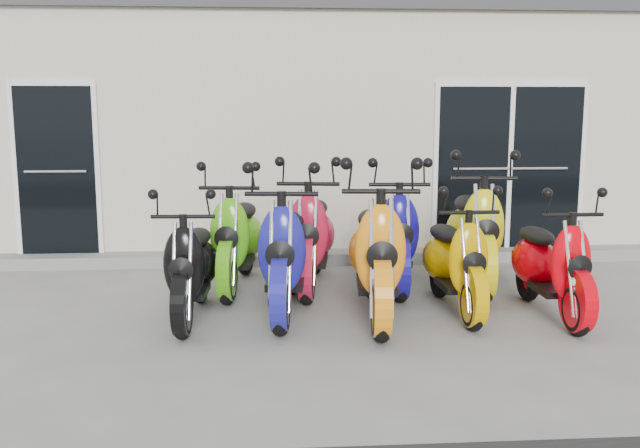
# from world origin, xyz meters

# --- Properties ---
(ground) EXTENTS (80.00, 80.00, 0.00)m
(ground) POSITION_xyz_m (0.00, 0.00, 0.00)
(ground) COLOR gray
(ground) RESTS_ON ground
(building) EXTENTS (14.00, 6.00, 3.20)m
(building) POSITION_xyz_m (0.00, 5.20, 1.60)
(building) COLOR beige
(building) RESTS_ON ground
(roof_cap) EXTENTS (14.20, 6.20, 0.16)m
(roof_cap) POSITION_xyz_m (0.00, 5.20, 3.28)
(roof_cap) COLOR #3F3F42
(roof_cap) RESTS_ON building
(front_step) EXTENTS (14.00, 0.40, 0.15)m
(front_step) POSITION_xyz_m (0.00, 2.02, 0.07)
(front_step) COLOR gray
(front_step) RESTS_ON ground
(door_left) EXTENTS (1.07, 0.08, 2.22)m
(door_left) POSITION_xyz_m (-3.20, 2.17, 1.26)
(door_left) COLOR black
(door_left) RESTS_ON front_step
(door_right) EXTENTS (2.02, 0.08, 2.22)m
(door_right) POSITION_xyz_m (2.60, 2.17, 1.26)
(door_right) COLOR black
(door_right) RESTS_ON front_step
(scooter_front_black) EXTENTS (0.71, 1.79, 1.30)m
(scooter_front_black) POSITION_xyz_m (-1.28, -0.32, 0.65)
(scooter_front_black) COLOR black
(scooter_front_black) RESTS_ON ground
(scooter_front_blue) EXTENTS (0.95, 2.14, 1.53)m
(scooter_front_blue) POSITION_xyz_m (-0.39, -0.17, 0.77)
(scooter_front_blue) COLOR navy
(scooter_front_blue) RESTS_ON ground
(scooter_front_orange_a) EXTENTS (0.97, 2.21, 1.58)m
(scooter_front_orange_a) POSITION_xyz_m (0.47, -0.39, 0.79)
(scooter_front_orange_a) COLOR orange
(scooter_front_orange_a) RESTS_ON ground
(scooter_front_orange_b) EXTENTS (0.69, 1.78, 1.31)m
(scooter_front_orange_b) POSITION_xyz_m (1.26, -0.27, 0.65)
(scooter_front_orange_b) COLOR #D19C00
(scooter_front_orange_b) RESTS_ON ground
(scooter_front_red) EXTENTS (0.67, 1.78, 1.31)m
(scooter_front_red) POSITION_xyz_m (2.14, -0.48, 0.65)
(scooter_front_red) COLOR #E1000C
(scooter_front_red) RESTS_ON ground
(scooter_back_green) EXTENTS (0.93, 2.04, 1.46)m
(scooter_back_green) POSITION_xyz_m (-0.90, 0.81, 0.73)
(scooter_back_green) COLOR #4CAE11
(scooter_back_green) RESTS_ON ground
(scooter_back_red) EXTENTS (1.00, 2.12, 1.51)m
(scooter_back_red) POSITION_xyz_m (-0.08, 0.78, 0.75)
(scooter_back_red) COLOR #B71534
(scooter_back_red) RESTS_ON ground
(scooter_back_blue) EXTENTS (0.87, 2.06, 1.49)m
(scooter_back_blue) POSITION_xyz_m (0.84, 0.79, 0.74)
(scooter_back_blue) COLOR #130C81
(scooter_back_blue) RESTS_ON ground
(scooter_back_yellow) EXTENTS (1.03, 2.21, 1.57)m
(scooter_back_yellow) POSITION_xyz_m (1.74, 0.74, 0.79)
(scooter_back_yellow) COLOR yellow
(scooter_back_yellow) RESTS_ON ground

